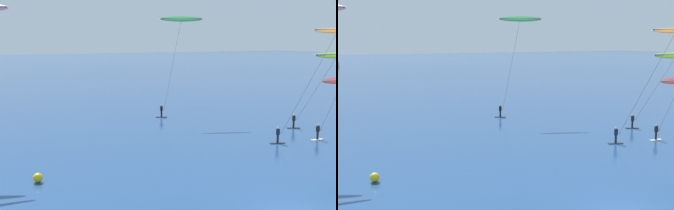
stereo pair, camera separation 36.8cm
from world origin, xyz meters
TOP-DOWN VIEW (x-y plane):
  - kitesurfer_orange at (16.31, 10.78)m, footprint 7.98×4.93m
  - kitesurfer_lime at (22.92, 15.76)m, footprint 7.78×4.32m
  - kitesurfer_green at (11.32, 30.78)m, footprint 6.01×3.37m
  - marker_buoy at (-11.59, 13.49)m, footprint 0.70×0.70m

SIDE VIEW (x-z plane):
  - marker_buoy at x=-11.59m, z-range 0.00..0.70m
  - kitesurfer_lime at x=22.92m, z-range 3.31..12.23m
  - kitesurfer_orange at x=16.31m, z-range 4.55..16.06m
  - kitesurfer_green at x=11.32m, z-range 5.27..18.71m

